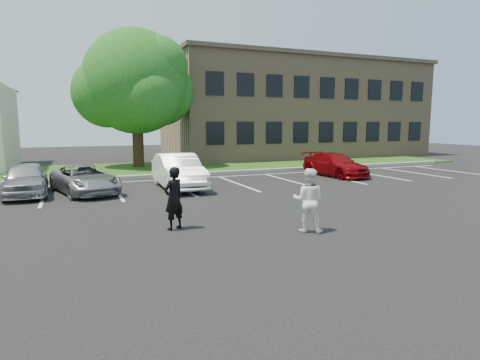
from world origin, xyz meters
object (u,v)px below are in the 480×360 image
object	(u,v)px
man_white_shirt	(308,200)
car_silver_west	(26,179)
office_building	(294,109)
tree	(137,84)
car_silver_minivan	(85,179)
man_black_suit	(174,198)
car_red_compact	(335,165)
car_white_sedan	(178,171)

from	to	relation	value
man_white_shirt	car_silver_west	bearing A→B (deg)	-14.08
office_building	tree	world-z (taller)	tree
tree	car_silver_minivan	bearing A→B (deg)	-111.76
man_black_suit	car_silver_west	xyz separation A→B (m)	(-4.27, 7.37, -0.19)
man_black_suit	office_building	bearing A→B (deg)	-155.95
office_building	man_black_suit	size ratio (longest dim) A/B	13.01
office_building	car_silver_west	size ratio (longest dim) A/B	5.67
car_silver_minivan	office_building	bearing A→B (deg)	22.62
man_black_suit	car_silver_minivan	xyz separation A→B (m)	(-2.07, 7.06, -0.27)
car_red_compact	car_silver_minivan	bearing A→B (deg)	177.72
tree	car_silver_west	world-z (taller)	tree
man_white_shirt	car_red_compact	size ratio (longest dim) A/B	0.40
man_white_shirt	car_white_sedan	bearing A→B (deg)	-44.46
car_silver_west	car_silver_minivan	size ratio (longest dim) A/B	0.93
man_white_shirt	tree	bearing A→B (deg)	-48.52
man_black_suit	car_silver_west	size ratio (longest dim) A/B	0.44
office_building	car_red_compact	world-z (taller)	office_building
office_building	tree	bearing A→B (deg)	-161.14
office_building	tree	size ratio (longest dim) A/B	2.55
car_silver_west	tree	bearing A→B (deg)	54.07
tree	car_red_compact	world-z (taller)	tree
car_white_sedan	car_red_compact	world-z (taller)	car_white_sedan
tree	car_silver_minivan	xyz separation A→B (m)	(-3.62, -9.07, -4.76)
car_red_compact	car_silver_west	bearing A→B (deg)	176.14
office_building	man_black_suit	world-z (taller)	office_building
office_building	man_black_suit	distance (m)	26.64
tree	car_red_compact	distance (m)	13.42
car_silver_west	car_red_compact	bearing A→B (deg)	-1.27
office_building	car_red_compact	xyz separation A→B (m)	(-5.16, -13.41, -3.53)
tree	man_white_shirt	xyz separation A→B (m)	(1.69, -17.74, -4.49)
car_red_compact	office_building	bearing A→B (deg)	64.07
man_white_shirt	car_silver_west	xyz separation A→B (m)	(-7.51, 8.99, -0.18)
car_white_sedan	tree	bearing A→B (deg)	92.88
man_white_shirt	car_red_compact	world-z (taller)	man_white_shirt
man_white_shirt	car_silver_minivan	distance (m)	10.17
man_white_shirt	car_white_sedan	distance (m)	8.57
man_white_shirt	car_white_sedan	xyz separation A→B (m)	(-1.41, 8.45, -0.08)
man_white_shirt	office_building	bearing A→B (deg)	-83.28
car_white_sedan	man_black_suit	bearing A→B (deg)	-103.79
man_black_suit	car_red_compact	distance (m)	13.25
office_building	car_red_compact	distance (m)	14.79
man_black_suit	car_white_sedan	world-z (taller)	man_black_suit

